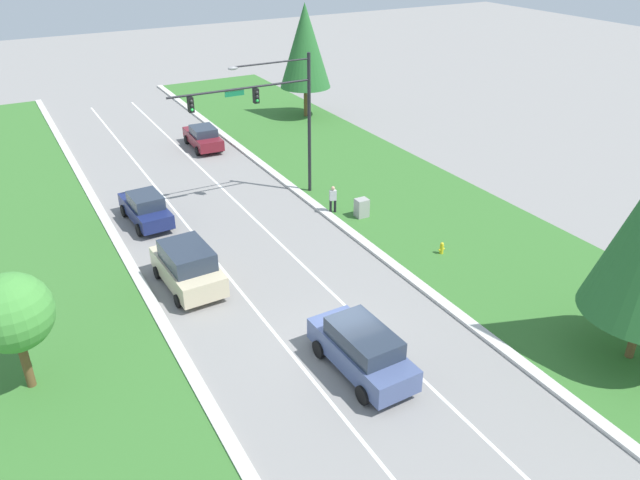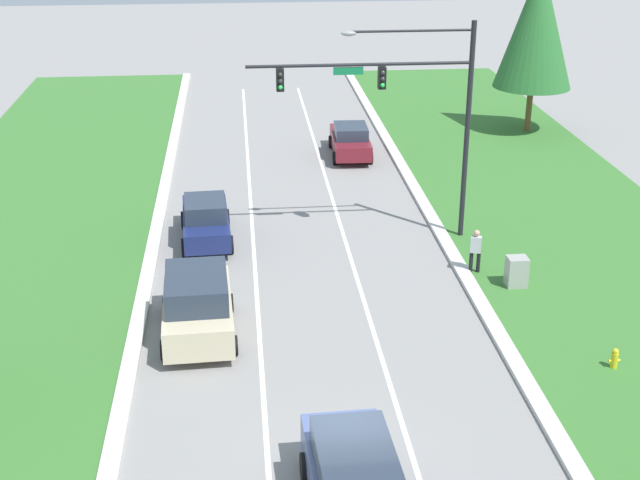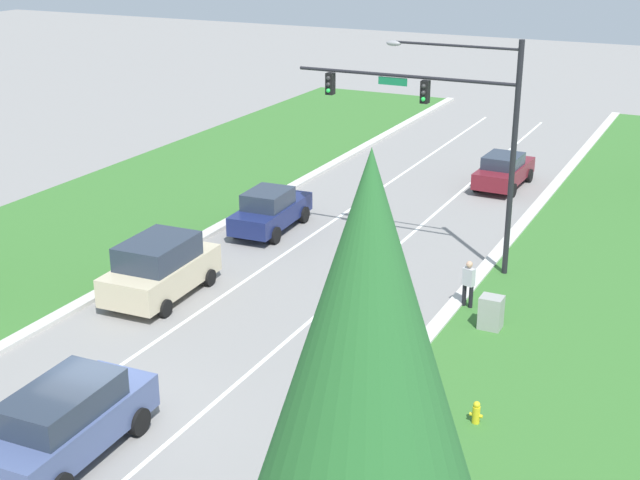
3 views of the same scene
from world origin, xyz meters
The scene contains 11 objects.
ground_plane centered at (0.00, 0.00, 0.00)m, with size 160.00×160.00×0.00m, color gray.
curb_strip_right centered at (5.65, 0.00, 0.07)m, with size 0.50×90.00×0.15m.
lane_stripe_inner_right centered at (1.80, 0.00, 0.00)m, with size 0.14×81.00×0.01m.
traffic_signal_mast centered at (4.06, 14.55, 5.62)m, with size 8.39×0.41×8.44m.
navy_sedan centered at (-3.61, 15.07, 0.89)m, with size 2.12×4.65×1.78m.
burgundy_sedan centered at (3.38, 25.47, 0.82)m, with size 2.09×4.57×1.64m.
champagne_suv centered at (-3.68, 7.50, 1.04)m, with size 2.44×4.67×2.08m.
utility_cabinet centered at (7.20, 9.84, 0.57)m, with size 0.70×0.60×1.14m.
pedestrian centered at (6.06, 11.11, 0.94)m, with size 0.43×0.32×1.69m.
fire_hydrant centered at (8.43, 4.22, 0.34)m, with size 0.34×0.20×0.70m.
conifer_far_right_tree centered at (13.61, 28.84, 5.85)m, with size 4.15×4.15×9.18m.
Camera 2 is at (-2.23, -17.34, 13.62)m, focal length 50.00 mm.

